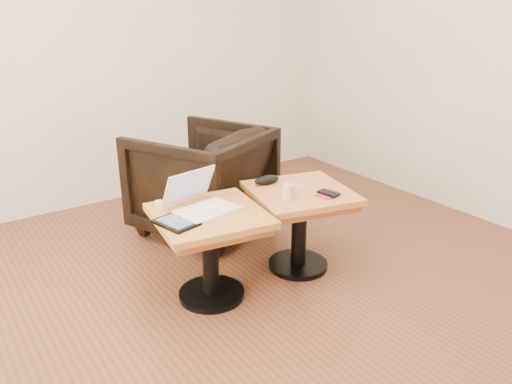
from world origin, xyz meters
TOP-DOWN VIEW (x-y plane):
  - room_shell at (0.00, 0.00)m, footprint 4.52×4.52m
  - side_table_left at (-0.07, 0.42)m, footprint 0.67×0.67m
  - side_table_right at (0.57, 0.40)m, footprint 0.71×0.71m
  - laptop at (-0.08, 0.48)m, footprint 0.37×0.36m
  - tablet at (-0.27, 0.39)m, footprint 0.22×0.25m
  - charging_adapter at (-0.24, 0.68)m, footprint 0.04×0.04m
  - glasses_case at (0.46, 0.61)m, footprint 0.18×0.09m
  - striped_cup at (0.41, 0.32)m, footprint 0.07×0.07m
  - earbuds_tangle at (0.62, 0.44)m, footprint 0.08×0.05m
  - phone_on_sleeve at (0.65, 0.24)m, footprint 0.16×0.14m
  - armchair at (0.36, 1.26)m, footprint 1.11×1.12m

SIDE VIEW (x-z plane):
  - armchair at x=0.36m, z-range 0.00..0.78m
  - side_table_left at x=-0.07m, z-range 0.13..0.66m
  - side_table_right at x=0.57m, z-range 0.13..0.66m
  - earbuds_tangle at x=0.62m, z-range 0.53..0.55m
  - phone_on_sleeve at x=0.65m, z-range 0.53..0.55m
  - tablet at x=-0.27m, z-range 0.53..0.55m
  - charging_adapter at x=-0.24m, z-range 0.53..0.55m
  - glasses_case at x=0.46m, z-range 0.53..0.59m
  - laptop at x=-0.08m, z-range 0.47..0.68m
  - striped_cup at x=0.41m, z-range 0.53..0.62m
  - room_shell at x=0.00m, z-range 0.00..2.71m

